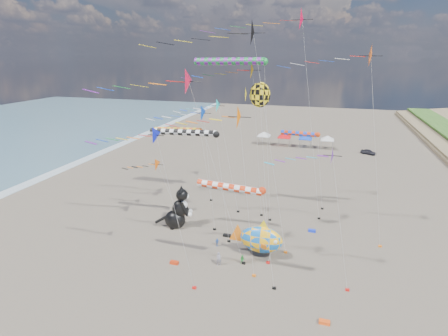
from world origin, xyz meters
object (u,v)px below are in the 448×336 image
at_px(person_adult, 219,259).
at_px(child_blue, 217,242).
at_px(cat_inflatable, 177,207).
at_px(child_green, 242,260).
at_px(parked_car, 368,152).
at_px(fish_inflatable, 261,239).

bearing_deg(person_adult, child_blue, 84.36).
relative_size(cat_inflatable, person_adult, 3.62).
distance_m(child_green, child_blue, 4.60).
distance_m(person_adult, child_blue, 3.94).
height_order(cat_inflatable, child_blue, cat_inflatable).
bearing_deg(child_blue, child_green, -65.84).
distance_m(child_blue, parked_car, 51.27).
distance_m(cat_inflatable, parked_car, 51.55).
xyz_separation_m(cat_inflatable, child_green, (10.07, -5.78, -2.26)).
distance_m(cat_inflatable, person_adult, 10.46).
xyz_separation_m(person_adult, parked_car, (19.11, 50.69, -0.20)).
height_order(fish_inflatable, child_blue, fish_inflatable).
bearing_deg(person_adult, child_green, -3.76).
xyz_separation_m(person_adult, child_blue, (-1.38, 3.68, -0.27)).
bearing_deg(child_green, parked_car, 69.44).
height_order(person_adult, child_blue, person_adult).
relative_size(person_adult, child_green, 1.46).
bearing_deg(fish_inflatable, parked_car, 72.34).
bearing_deg(parked_car, person_adult, -174.48).
bearing_deg(parked_car, child_blue, -177.37).
bearing_deg(person_adult, parked_car, 43.22).
height_order(cat_inflatable, child_green, cat_inflatable).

